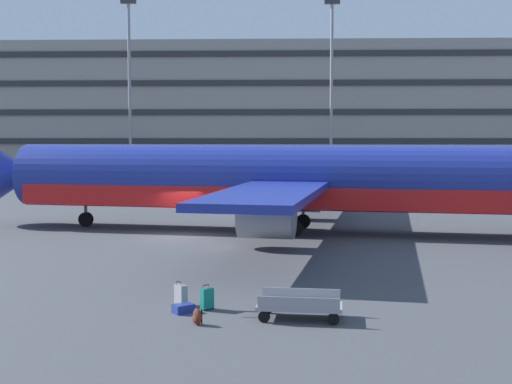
% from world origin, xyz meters
% --- Properties ---
extents(ground_plane, '(600.00, 600.00, 0.00)m').
position_xyz_m(ground_plane, '(0.00, 0.00, 0.00)').
color(ground_plane, '#424449').
extents(terminal_structure, '(145.97, 16.17, 17.83)m').
position_xyz_m(terminal_structure, '(0.00, 53.29, 8.92)').
color(terminal_structure, gray).
rests_on(terminal_structure, ground_plane).
extents(airliner, '(39.07, 31.67, 11.10)m').
position_xyz_m(airliner, '(6.15, 2.17, 3.08)').
color(airliner, navy).
rests_on(airliner, ground_plane).
extents(light_mast_left, '(1.80, 0.50, 22.07)m').
position_xyz_m(light_mast_left, '(-11.72, 41.30, 12.73)').
color(light_mast_left, gray).
rests_on(light_mast_left, ground_plane).
extents(light_mast_center_left, '(1.80, 0.50, 21.86)m').
position_xyz_m(light_mast_center_left, '(12.01, 41.30, 12.62)').
color(light_mast_center_left, gray).
rests_on(light_mast_center_left, ground_plane).
extents(suitcase_black, '(0.49, 0.51, 0.82)m').
position_xyz_m(suitcase_black, '(2.50, -15.80, 0.37)').
color(suitcase_black, gray).
rests_on(suitcase_black, ground_plane).
extents(suitcase_large, '(0.45, 0.43, 0.82)m').
position_xyz_m(suitcase_large, '(3.44, -16.35, 0.38)').
color(suitcase_large, '#147266').
rests_on(suitcase_large, ground_plane).
extents(suitcase_purple, '(0.77, 0.73, 0.28)m').
position_xyz_m(suitcase_purple, '(2.71, -16.74, 0.14)').
color(suitcase_purple, navy).
rests_on(suitcase_purple, ground_plane).
extents(backpack_small, '(0.39, 0.41, 0.55)m').
position_xyz_m(backpack_small, '(3.32, -18.14, 0.24)').
color(backpack_small, '#592619').
rests_on(backpack_small, ground_plane).
extents(baggage_cart, '(3.35, 1.56, 0.82)m').
position_xyz_m(baggage_cart, '(6.41, -17.36, 0.43)').
color(baggage_cart, gray).
rests_on(baggage_cart, ground_plane).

